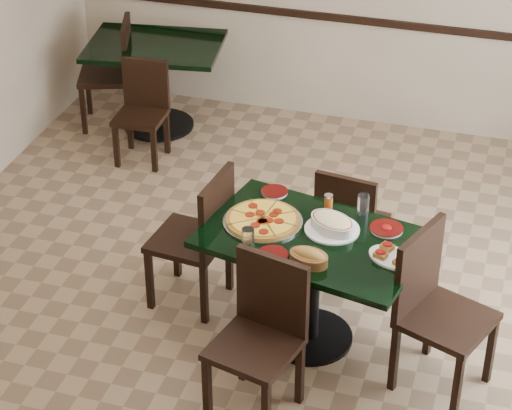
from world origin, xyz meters
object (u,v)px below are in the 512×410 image
(bread_basket, at_px, (309,257))
(bruschetta_platter, at_px, (394,255))
(chair_right, at_px, (434,302))
(back_table, at_px, (156,69))
(back_chair_near, at_px, (143,106))
(lasagna_casserole, at_px, (332,224))
(main_table, at_px, (312,262))
(back_chair_left, at_px, (115,67))
(chair_near, at_px, (262,328))
(chair_left, at_px, (201,233))
(pepperoni_pizza, at_px, (263,220))
(chair_far, at_px, (349,221))

(bread_basket, bearing_deg, bruschetta_platter, 33.78)
(chair_right, relative_size, bruschetta_platter, 2.77)
(bread_basket, distance_m, bruschetta_platter, 0.47)
(back_table, relative_size, back_chair_near, 1.48)
(back_table, height_order, lasagna_casserole, lasagna_casserole)
(main_table, distance_m, bruschetta_platter, 0.53)
(back_chair_near, height_order, back_chair_left, back_chair_left)
(main_table, bearing_deg, chair_near, -89.89)
(back_table, bearing_deg, bread_basket, -61.70)
(back_table, distance_m, bruschetta_platter, 3.40)
(back_table, distance_m, chair_left, 2.45)
(back_chair_left, xyz_separation_m, bruschetta_platter, (2.72, -2.38, 0.26))
(back_chair_left, relative_size, bread_basket, 3.67)
(main_table, relative_size, back_table, 1.17)
(chair_left, distance_m, bread_basket, 0.93)
(back_table, relative_size, pepperoni_pizza, 2.51)
(main_table, bearing_deg, bread_basket, -69.25)
(bread_basket, bearing_deg, lasagna_casserole, 94.22)
(chair_far, distance_m, chair_left, 0.95)
(chair_left, distance_m, back_chair_near, 1.99)
(chair_near, distance_m, back_chair_near, 2.97)
(back_chair_near, height_order, bruschetta_platter, bruschetta_platter)
(chair_far, distance_m, bread_basket, 0.95)
(main_table, relative_size, chair_far, 1.62)
(main_table, height_order, bread_basket, bread_basket)
(chair_far, height_order, lasagna_casserole, chair_far)
(back_chair_left, bearing_deg, back_table, 77.55)
(chair_far, distance_m, chair_near, 1.25)
(back_table, height_order, chair_far, chair_far)
(main_table, relative_size, back_chair_left, 1.50)
(chair_right, xyz_separation_m, chair_left, (-1.47, 0.31, -0.02))
(pepperoni_pizza, xyz_separation_m, bruschetta_platter, (0.79, -0.15, 0.01))
(back_chair_near, bearing_deg, chair_far, -35.01)
(chair_far, xyz_separation_m, bruschetta_platter, (0.39, -0.72, 0.30))
(pepperoni_pizza, bearing_deg, chair_left, 165.77)
(chair_right, height_order, chair_left, chair_right)
(bread_basket, xyz_separation_m, bruschetta_platter, (0.44, 0.17, -0.02))
(chair_left, bearing_deg, back_chair_left, -138.80)
(chair_far, xyz_separation_m, chair_right, (0.64, -0.78, 0.08))
(chair_near, bearing_deg, back_chair_left, 140.09)
(chair_right, bearing_deg, lasagna_casserole, 90.83)
(lasagna_casserole, relative_size, bread_basket, 1.37)
(main_table, xyz_separation_m, chair_right, (0.73, -0.15, -0.02))
(back_chair_near, height_order, bread_basket, bread_basket)
(pepperoni_pizza, relative_size, lasagna_casserole, 1.37)
(back_chair_left, bearing_deg, chair_left, 17.05)
(bruschetta_platter, bearing_deg, chair_near, -116.47)
(main_table, xyz_separation_m, chair_far, (0.09, 0.64, -0.10))
(back_chair_near, distance_m, bruschetta_platter, 3.01)
(back_table, bearing_deg, lasagna_casserole, -56.87)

